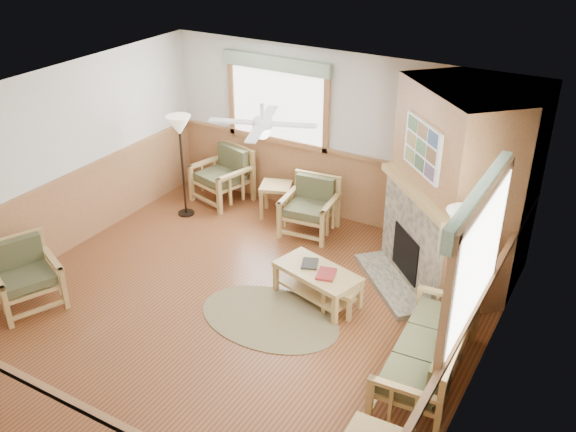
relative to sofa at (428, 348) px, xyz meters
The scene contains 23 objects.
floor 2.59m from the sofa, behind, with size 6.00×6.00×0.01m, color brown.
ceiling 3.42m from the sofa, behind, with size 6.00×6.00×0.01m, color white.
wall_back 4.04m from the sofa, 130.43° to the left, with size 6.00×0.02×2.70m, color silver.
wall_front 4.05m from the sofa, 130.30° to the right, with size 6.00×0.02×2.70m, color silver.
wall_left 5.63m from the sofa, behind, with size 0.02×6.00×2.70m, color silver.
wall_right 1.03m from the sofa, ahead, with size 0.02×6.00×2.70m, color silver.
wainscot 2.55m from the sofa, behind, with size 6.00×6.00×1.10m, color #97663E, non-canonical shape.
fireplace 2.30m from the sofa, 103.75° to the left, with size 2.20×2.20×2.70m, color #97663E, non-canonical shape.
window_back 5.15m from the sofa, 141.03° to the left, with size 1.90×0.16×1.50m, color white, non-canonical shape.
window_right 2.16m from the sofa, 26.83° to the right, with size 0.16×1.90×1.50m, color white, non-canonical shape.
ceiling_fan 3.19m from the sofa, behind, with size 1.24×1.24×0.36m, color white, non-canonical shape.
sofa is the anchor object (origin of this frame).
armchair_back_left 5.19m from the sofa, 150.65° to the left, with size 0.82×0.82×0.92m, color tan, non-canonical shape.
armchair_back_right 3.54m from the sofa, 139.67° to the left, with size 0.76×0.76×0.86m, color tan, non-canonical shape.
armchair_left 5.04m from the sofa, 165.99° to the right, with size 0.76×0.76×0.86m, color tan, non-canonical shape.
coffee_table 1.91m from the sofa, 156.85° to the left, with size 1.12×0.56×0.45m, color tan, non-canonical shape.
end_table_chairs 4.29m from the sofa, 143.60° to the left, with size 0.48×0.46×0.54m, color tan, non-canonical shape.
footstool 1.54m from the sofa, 152.77° to the left, with size 0.42×0.42×0.36m, color tan, non-canonical shape.
braided_rug 2.10m from the sofa, behind, with size 1.86×1.86×0.01m, color brown.
floor_lamp_left 5.10m from the sofa, 159.09° to the left, with size 0.39×0.39×1.70m, color black, non-canonical shape.
floor_lamp_right 0.91m from the sofa, 90.00° to the left, with size 0.40×0.40×1.75m, color black, non-canonical shape.
book_red 1.74m from the sofa, 156.42° to the left, with size 0.22×0.30×0.03m, color maroon.
book_dark 2.06m from the sofa, 156.70° to the left, with size 0.20×0.27×0.03m, color black.
Camera 1 is at (3.98, -5.46, 4.89)m, focal length 40.00 mm.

